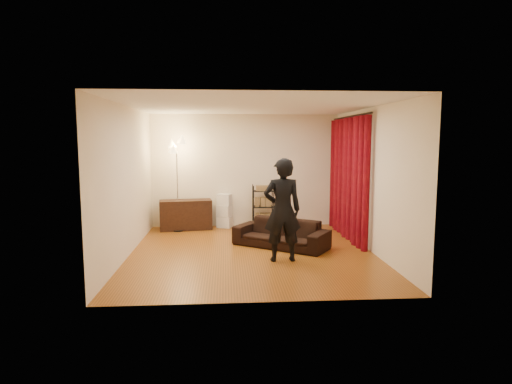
{
  "coord_description": "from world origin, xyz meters",
  "views": [
    {
      "loc": [
        -0.48,
        -7.81,
        2.1
      ],
      "look_at": [
        0.1,
        0.3,
        1.1
      ],
      "focal_mm": 30.0,
      "sensor_mm": 36.0,
      "label": 1
    }
  ],
  "objects": [
    {
      "name": "media_cabinet",
      "position": [
        -1.42,
        2.15,
        0.35
      ],
      "size": [
        1.25,
        0.61,
        0.7
      ],
      "primitive_type": "cube",
      "rotation": [
        0.0,
        0.0,
        0.14
      ],
      "color": "#321B10",
      "rests_on": "ground"
    },
    {
      "name": "wall_back",
      "position": [
        0.0,
        2.5,
        1.35
      ],
      "size": [
        5.0,
        0.0,
        5.0
      ],
      "primitive_type": "plane",
      "rotation": [
        1.57,
        0.0,
        0.0
      ],
      "color": "#F1E2C7",
      "rests_on": "ground"
    },
    {
      "name": "ceiling",
      "position": [
        0.0,
        0.0,
        2.7
      ],
      "size": [
        5.0,
        5.0,
        0.0
      ],
      "primitive_type": "plane",
      "rotation": [
        3.14,
        0.0,
        0.0
      ],
      "color": "white",
      "rests_on": "ground"
    },
    {
      "name": "storage_boxes",
      "position": [
        -0.51,
        2.31,
        0.41
      ],
      "size": [
        0.4,
        0.37,
        0.82
      ],
      "primitive_type": null,
      "rotation": [
        0.0,
        0.0,
        -0.4
      ],
      "color": "silver",
      "rests_on": "ground"
    },
    {
      "name": "person",
      "position": [
        0.49,
        -0.6,
        0.9
      ],
      "size": [
        0.67,
        0.46,
        1.79
      ],
      "primitive_type": "imported",
      "rotation": [
        0.0,
        0.0,
        3.19
      ],
      "color": "black",
      "rests_on": "ground"
    },
    {
      "name": "floor",
      "position": [
        0.0,
        0.0,
        0.0
      ],
      "size": [
        5.0,
        5.0,
        0.0
      ],
      "primitive_type": "plane",
      "color": "#934F18",
      "rests_on": "ground"
    },
    {
      "name": "curtain",
      "position": [
        2.13,
        1.12,
        1.28
      ],
      "size": [
        0.22,
        2.65,
        2.55
      ],
      "primitive_type": null,
      "color": "maroon",
      "rests_on": "ground"
    },
    {
      "name": "curtain_rod",
      "position": [
        2.15,
        1.12,
        2.58
      ],
      "size": [
        0.04,
        2.65,
        0.04
      ],
      "primitive_type": "cylinder",
      "rotation": [
        1.57,
        0.0,
        0.0
      ],
      "color": "black",
      "rests_on": "wall_right"
    },
    {
      "name": "sofa",
      "position": [
        0.6,
        0.36,
        0.27
      ],
      "size": [
        1.93,
        1.64,
        0.54
      ],
      "primitive_type": "imported",
      "rotation": [
        0.0,
        0.0,
        -0.6
      ],
      "color": "black",
      "rests_on": "ground"
    },
    {
      "name": "wall_left",
      "position": [
        -2.25,
        0.0,
        1.35
      ],
      "size": [
        0.0,
        5.0,
        5.0
      ],
      "primitive_type": "plane",
      "rotation": [
        1.57,
        0.0,
        1.57
      ],
      "color": "#F1E2C7",
      "rests_on": "ground"
    },
    {
      "name": "wire_shelf",
      "position": [
        0.4,
        2.17,
        0.52
      ],
      "size": [
        0.48,
        0.34,
        1.04
      ],
      "primitive_type": null,
      "rotation": [
        0.0,
        0.0,
        0.02
      ],
      "color": "black",
      "rests_on": "ground"
    },
    {
      "name": "wall_right",
      "position": [
        2.25,
        0.0,
        1.35
      ],
      "size": [
        0.0,
        5.0,
        5.0
      ],
      "primitive_type": "plane",
      "rotation": [
        1.57,
        0.0,
        -1.57
      ],
      "color": "#F1E2C7",
      "rests_on": "ground"
    },
    {
      "name": "wall_front",
      "position": [
        0.0,
        -2.5,
        1.35
      ],
      "size": [
        5.0,
        0.0,
        5.0
      ],
      "primitive_type": "plane",
      "rotation": [
        -1.57,
        0.0,
        0.0
      ],
      "color": "#F1E2C7",
      "rests_on": "ground"
    },
    {
      "name": "floor_lamp",
      "position": [
        -1.59,
        2.02,
        1.06
      ],
      "size": [
        0.4,
        0.4,
        2.11
      ],
      "primitive_type": null,
      "rotation": [
        0.0,
        0.0,
        0.04
      ],
      "color": "silver",
      "rests_on": "ground"
    }
  ]
}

